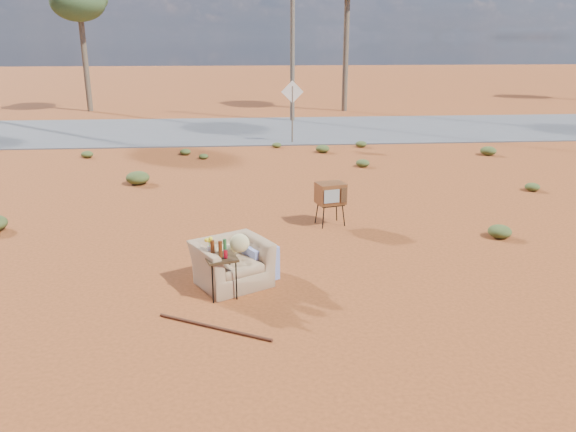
{
  "coord_description": "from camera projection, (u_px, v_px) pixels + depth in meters",
  "views": [
    {
      "loc": [
        -0.32,
        -7.81,
        3.61
      ],
      "look_at": [
        0.42,
        0.96,
        0.8
      ],
      "focal_mm": 35.0,
      "sensor_mm": 36.0,
      "label": 1
    }
  ],
  "objects": [
    {
      "name": "tv_unit",
      "position": [
        331.0,
        194.0,
        11.13
      ],
      "size": [
        0.63,
        0.55,
        0.86
      ],
      "rotation": [
        0.0,
        0.0,
        0.26
      ],
      "color": "black",
      "rests_on": "ground"
    },
    {
      "name": "side_table",
      "position": [
        218.0,
        255.0,
        8.02
      ],
      "size": [
        0.53,
        0.53,
        0.88
      ],
      "rotation": [
        0.0,
        0.0,
        0.28
      ],
      "color": "#372714",
      "rests_on": "ground"
    },
    {
      "name": "ground",
      "position": [
        266.0,
        286.0,
        8.54
      ],
      "size": [
        140.0,
        140.0,
        0.0
      ],
      "primitive_type": "plane",
      "color": "#98461E",
      "rests_on": "ground"
    },
    {
      "name": "rusty_bar",
      "position": [
        214.0,
        327.0,
        7.28
      ],
      "size": [
        1.49,
        0.84,
        0.04
      ],
      "primitive_type": "cylinder",
      "rotation": [
        0.0,
        1.57,
        -0.5
      ],
      "color": "#4F2115",
      "rests_on": "ground"
    },
    {
      "name": "highway",
      "position": [
        249.0,
        130.0,
        22.77
      ],
      "size": [
        140.0,
        7.0,
        0.04
      ],
      "primitive_type": "cube",
      "color": "#565659",
      "rests_on": "ground"
    },
    {
      "name": "utility_pole_center",
      "position": [
        292.0,
        24.0,
        24.05
      ],
      "size": [
        1.4,
        0.2,
        8.0
      ],
      "color": "brown",
      "rests_on": "ground"
    },
    {
      "name": "road_sign",
      "position": [
        292.0,
        101.0,
        19.59
      ],
      "size": [
        0.78,
        0.06,
        2.19
      ],
      "color": "brown",
      "rests_on": "ground"
    },
    {
      "name": "armchair",
      "position": [
        236.0,
        256.0,
        8.54
      ],
      "size": [
        1.37,
        1.28,
        0.92
      ],
      "rotation": [
        0.0,
        0.0,
        0.49
      ],
      "color": "#957451",
      "rests_on": "ground"
    },
    {
      "name": "scrub_patch",
      "position": [
        220.0,
        199.0,
        12.62
      ],
      "size": [
        17.49,
        8.07,
        0.33
      ],
      "color": "#415023",
      "rests_on": "ground"
    }
  ]
}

